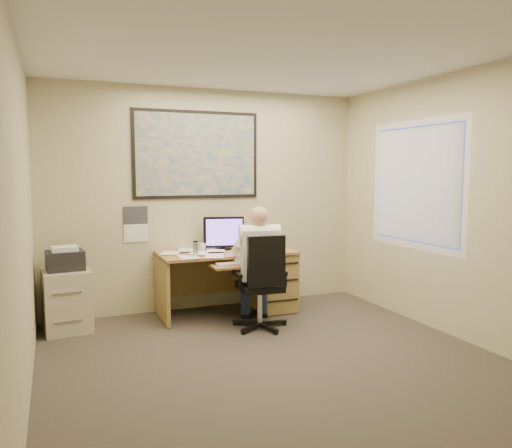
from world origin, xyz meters
name	(u,v)px	position (x,y,z in m)	size (l,w,h in m)	color
room_shell	(287,214)	(0.00, 0.00, 1.35)	(4.00, 4.50, 2.70)	#3B352D
desk	(252,274)	(0.44, 1.90, 0.44)	(1.60, 0.97, 1.14)	#A07244
world_map	(197,155)	(-0.14, 2.23, 1.90)	(1.56, 0.03, 1.06)	#1E4C93
wall_calendar	(136,224)	(-0.89, 2.24, 1.08)	(0.28, 0.01, 0.42)	white
window_blinds	(415,185)	(1.97, 0.80, 1.55)	(0.06, 1.40, 1.30)	beige
filing_cabinet	(66,294)	(-1.69, 1.91, 0.39)	(0.52, 0.60, 0.91)	#BFB79A
office_chair	(262,301)	(0.26, 1.15, 0.30)	(0.66, 0.66, 1.04)	black
person	(259,267)	(0.25, 1.23, 0.66)	(0.55, 0.79, 1.32)	white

